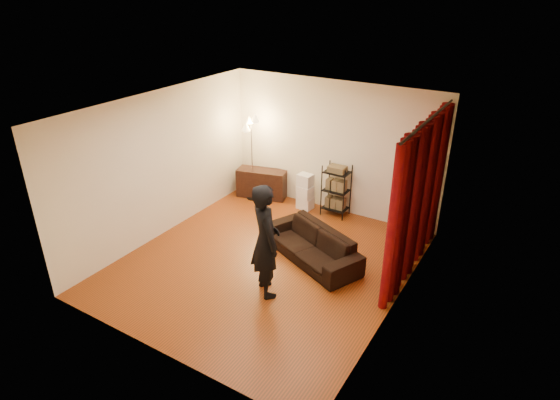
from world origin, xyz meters
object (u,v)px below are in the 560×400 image
Objects in this scene: media_cabinet at (262,183)px; storage_boxes at (305,192)px; floor_lamp at (252,159)px; wire_shelf at (336,190)px; person at (266,241)px; sofa at (312,245)px.

media_cabinet is 1.39× the size of storage_boxes.
wire_shelf is at bearing 7.23° from floor_lamp.
person is 3.03m from storage_boxes.
person is 1.67× the size of wire_shelf.
floor_lamp is (-1.89, -0.24, 0.38)m from wire_shelf.
sofa is 2.74m from media_cabinet.
floor_lamp is (-0.12, -0.19, 0.61)m from media_cabinet.
storage_boxes is (-1.04, 1.66, 0.11)m from sofa.
media_cabinet is at bearing 165.97° from sofa.
person is 3.43m from floor_lamp.
media_cabinet is 1.79m from wire_shelf.
sofa is 1.06× the size of person.
storage_boxes is 1.34m from floor_lamp.
person reaches higher than wire_shelf.
person is (-0.16, -1.20, 0.63)m from sofa.
wire_shelf is at bearing 7.73° from storage_boxes.
media_cabinet is 1.11m from storage_boxes.
storage_boxes is at bearing 6.95° from floor_lamp.
wire_shelf is 1.94m from floor_lamp.
storage_boxes is at bearing -165.84° from wire_shelf.
wire_shelf is (-0.22, 2.94, -0.36)m from person.
media_cabinet is at bearing -15.80° from person.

